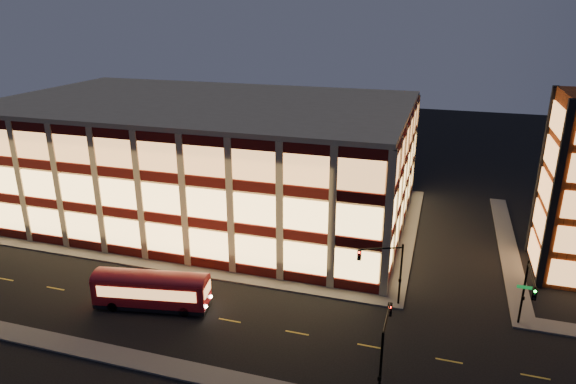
% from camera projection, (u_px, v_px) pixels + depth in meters
% --- Properties ---
extents(ground, '(200.00, 200.00, 0.00)m').
position_uv_depth(ground, '(162.00, 271.00, 52.00)').
color(ground, black).
rests_on(ground, ground).
extents(sidewalk_office_south, '(54.00, 2.00, 0.15)m').
position_uv_depth(sidewalk_office_south, '(142.00, 262.00, 53.71)').
color(sidewalk_office_south, '#514F4C').
rests_on(sidewalk_office_south, ground).
extents(sidewalk_office_east, '(2.00, 30.00, 0.15)m').
position_uv_depth(sidewalk_office_east, '(408.00, 232.00, 60.85)').
color(sidewalk_office_east, '#514F4C').
rests_on(sidewalk_office_east, ground).
extents(sidewalk_tower_west, '(2.00, 30.00, 0.15)m').
position_uv_depth(sidewalk_tower_west, '(507.00, 244.00, 57.78)').
color(sidewalk_tower_west, '#514F4C').
rests_on(sidewalk_tower_west, ground).
extents(sidewalk_near, '(100.00, 2.00, 0.15)m').
position_uv_depth(sidewalk_near, '(77.00, 347.00, 40.28)').
color(sidewalk_near, '#514F4C').
rests_on(sidewalk_near, ground).
extents(office_building, '(50.45, 30.45, 14.50)m').
position_uv_depth(office_building, '(206.00, 157.00, 65.57)').
color(office_building, tan).
rests_on(office_building, ground).
extents(traffic_signal_far, '(3.79, 1.87, 6.00)m').
position_uv_depth(traffic_signal_far, '(386.00, 265.00, 44.63)').
color(traffic_signal_far, black).
rests_on(traffic_signal_far, ground).
extents(traffic_signal_right, '(1.20, 4.37, 6.00)m').
position_uv_depth(traffic_signal_right, '(528.00, 290.00, 40.72)').
color(traffic_signal_right, black).
rests_on(traffic_signal_right, ground).
extents(traffic_signal_near, '(0.32, 4.45, 6.00)m').
position_uv_depth(traffic_signal_near, '(384.00, 343.00, 34.14)').
color(traffic_signal_near, black).
rests_on(traffic_signal_near, ground).
extents(trolley_bus, '(10.40, 4.27, 3.43)m').
position_uv_depth(trolley_bus, '(151.00, 288.00, 45.24)').
color(trolley_bus, maroon).
rests_on(trolley_bus, ground).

